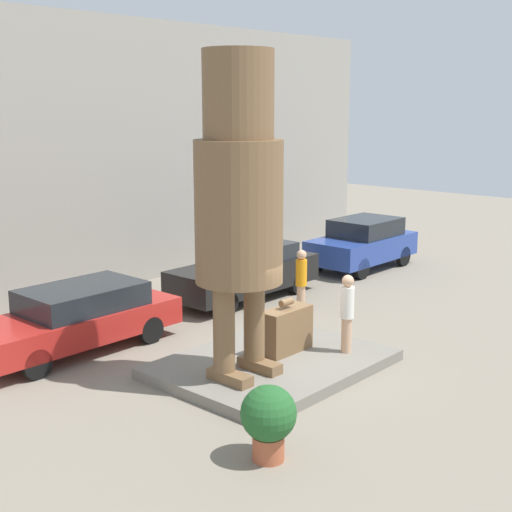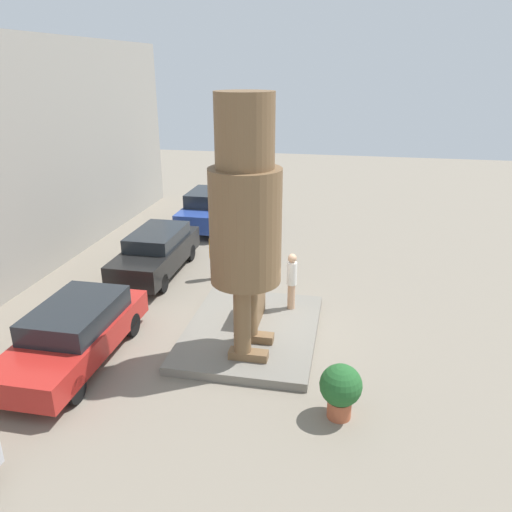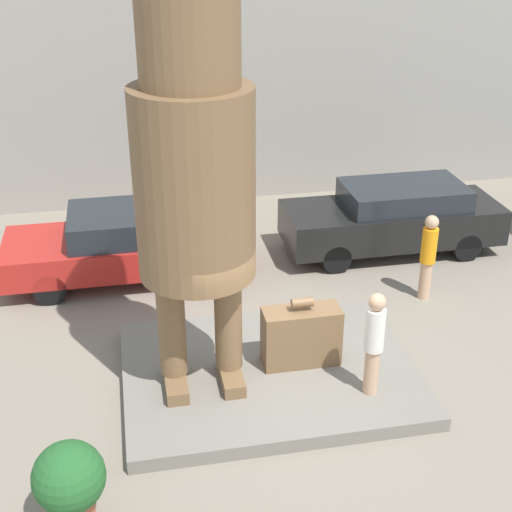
{
  "view_description": "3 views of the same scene",
  "coord_description": "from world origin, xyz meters",
  "px_view_note": "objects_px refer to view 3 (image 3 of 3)",
  "views": [
    {
      "loc": [
        -10.72,
        -9.2,
        5.48
      ],
      "look_at": [
        -0.4,
        0.1,
        2.48
      ],
      "focal_mm": 50.0,
      "sensor_mm": 36.0,
      "label": 1
    },
    {
      "loc": [
        -11.77,
        -2.43,
        6.93
      ],
      "look_at": [
        -0.67,
        -0.26,
        2.59
      ],
      "focal_mm": 35.0,
      "sensor_mm": 36.0,
      "label": 2
    },
    {
      "loc": [
        -2.03,
        -9.23,
        6.91
      ],
      "look_at": [
        -0.25,
        -0.2,
        2.35
      ],
      "focal_mm": 50.0,
      "sensor_mm": 36.0,
      "label": 3
    }
  ],
  "objects_px": {
    "parked_car_red": "(129,242)",
    "planter_pot": "(70,482)",
    "giant_suitcase": "(301,336)",
    "tourist": "(374,340)",
    "worker_hivis": "(428,254)",
    "parked_car_black": "(394,217)",
    "statue_figure": "(193,157)"
  },
  "relations": [
    {
      "from": "statue_figure",
      "to": "worker_hivis",
      "type": "distance_m",
      "value": 5.85
    },
    {
      "from": "giant_suitcase",
      "to": "tourist",
      "type": "xyz_separation_m",
      "value": [
        0.84,
        -0.98,
        0.44
      ]
    },
    {
      "from": "statue_figure",
      "to": "planter_pot",
      "type": "bearing_deg",
      "value": -128.26
    },
    {
      "from": "statue_figure",
      "to": "tourist",
      "type": "relative_size",
      "value": 3.64
    },
    {
      "from": "giant_suitcase",
      "to": "worker_hivis",
      "type": "relative_size",
      "value": 0.71
    },
    {
      "from": "parked_car_red",
      "to": "planter_pot",
      "type": "xyz_separation_m",
      "value": [
        -0.94,
        -6.52,
        -0.07
      ]
    },
    {
      "from": "giant_suitcase",
      "to": "parked_car_red",
      "type": "distance_m",
      "value": 4.72
    },
    {
      "from": "tourist",
      "to": "parked_car_red",
      "type": "relative_size",
      "value": 0.36
    },
    {
      "from": "planter_pot",
      "to": "worker_hivis",
      "type": "distance_m",
      "value": 7.92
    },
    {
      "from": "statue_figure",
      "to": "parked_car_red",
      "type": "relative_size",
      "value": 1.29
    },
    {
      "from": "statue_figure",
      "to": "giant_suitcase",
      "type": "relative_size",
      "value": 5.0
    },
    {
      "from": "giant_suitcase",
      "to": "worker_hivis",
      "type": "distance_m",
      "value": 3.58
    },
    {
      "from": "giant_suitcase",
      "to": "parked_car_black",
      "type": "relative_size",
      "value": 0.26
    },
    {
      "from": "worker_hivis",
      "to": "parked_car_black",
      "type": "bearing_deg",
      "value": 86.23
    },
    {
      "from": "statue_figure",
      "to": "parked_car_red",
      "type": "height_order",
      "value": "statue_figure"
    },
    {
      "from": "parked_car_black",
      "to": "worker_hivis",
      "type": "xyz_separation_m",
      "value": [
        -0.14,
        -2.12,
        0.14
      ]
    },
    {
      "from": "giant_suitcase",
      "to": "tourist",
      "type": "height_order",
      "value": "tourist"
    },
    {
      "from": "parked_car_red",
      "to": "statue_figure",
      "type": "bearing_deg",
      "value": 103.02
    },
    {
      "from": "statue_figure",
      "to": "parked_car_black",
      "type": "relative_size",
      "value": 1.32
    },
    {
      "from": "giant_suitcase",
      "to": "parked_car_black",
      "type": "height_order",
      "value": "parked_car_black"
    },
    {
      "from": "tourist",
      "to": "planter_pot",
      "type": "xyz_separation_m",
      "value": [
        -4.36,
        -1.58,
        -0.46
      ]
    },
    {
      "from": "tourist",
      "to": "parked_car_red",
      "type": "bearing_deg",
      "value": 124.7
    },
    {
      "from": "parked_car_red",
      "to": "planter_pot",
      "type": "distance_m",
      "value": 6.59
    },
    {
      "from": "giant_suitcase",
      "to": "parked_car_red",
      "type": "relative_size",
      "value": 0.26
    },
    {
      "from": "planter_pot",
      "to": "parked_car_red",
      "type": "bearing_deg",
      "value": 81.82
    },
    {
      "from": "statue_figure",
      "to": "planter_pot",
      "type": "xyz_separation_m",
      "value": [
        -1.89,
        -2.4,
        -3.15
      ]
    },
    {
      "from": "parked_car_black",
      "to": "worker_hivis",
      "type": "height_order",
      "value": "worker_hivis"
    },
    {
      "from": "statue_figure",
      "to": "parked_car_black",
      "type": "height_order",
      "value": "statue_figure"
    },
    {
      "from": "tourist",
      "to": "statue_figure",
      "type": "bearing_deg",
      "value": 161.68
    },
    {
      "from": "parked_car_red",
      "to": "planter_pot",
      "type": "bearing_deg",
      "value": 81.82
    },
    {
      "from": "tourist",
      "to": "worker_hivis",
      "type": "distance_m",
      "value": 3.64
    },
    {
      "from": "tourist",
      "to": "parked_car_red",
      "type": "distance_m",
      "value": 6.02
    }
  ]
}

